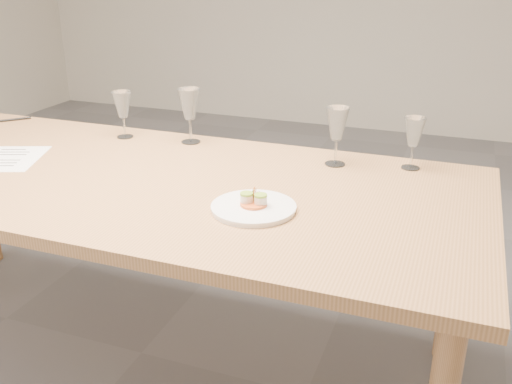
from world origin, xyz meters
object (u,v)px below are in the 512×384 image
(recipe_sheet, at_px, (8,158))
(wine_glass_3, at_px, (414,133))
(wine_glass_0, at_px, (122,105))
(dinner_plate, at_px, (254,207))
(dining_table, at_px, (127,192))
(ballpoint_pen, at_px, (14,119))
(wine_glass_2, at_px, (337,125))
(wine_glass_1, at_px, (189,105))

(recipe_sheet, bearing_deg, wine_glass_3, -4.39)
(wine_glass_0, bearing_deg, dinner_plate, -33.81)
(dinner_plate, relative_size, wine_glass_0, 1.31)
(dining_table, height_order, wine_glass_3, wine_glass_3)
(recipe_sheet, bearing_deg, ballpoint_pen, 109.17)
(dinner_plate, distance_m, recipe_sheet, 1.01)
(dining_table, relative_size, wine_glass_2, 11.58)
(dining_table, bearing_deg, wine_glass_2, 27.46)
(wine_glass_2, bearing_deg, wine_glass_3, 11.64)
(ballpoint_pen, bearing_deg, dining_table, -73.34)
(wine_glass_0, height_order, wine_glass_2, wine_glass_2)
(wine_glass_2, distance_m, wine_glass_3, 0.26)
(wine_glass_1, bearing_deg, wine_glass_3, -0.49)
(wine_glass_2, height_order, wine_glass_3, wine_glass_2)
(recipe_sheet, xyz_separation_m, ballpoint_pen, (-0.36, 0.43, 0.00))
(dining_table, distance_m, wine_glass_1, 0.46)
(dining_table, distance_m, wine_glass_0, 0.48)
(dinner_plate, xyz_separation_m, wine_glass_2, (0.13, 0.48, 0.13))
(wine_glass_2, bearing_deg, ballpoint_pen, 177.03)
(recipe_sheet, bearing_deg, wine_glass_1, 16.98)
(dinner_plate, xyz_separation_m, wine_glass_3, (0.39, 0.53, 0.12))
(dinner_plate, bearing_deg, wine_glass_1, 131.23)
(wine_glass_3, bearing_deg, wine_glass_1, 179.51)
(recipe_sheet, xyz_separation_m, wine_glass_0, (0.25, 0.38, 0.13))
(wine_glass_1, xyz_separation_m, wine_glass_3, (0.86, -0.01, -0.02))
(wine_glass_1, bearing_deg, recipe_sheet, -142.30)
(wine_glass_0, xyz_separation_m, wine_glass_1, (0.28, 0.03, 0.02))
(wine_glass_1, relative_size, wine_glass_3, 1.18)
(recipe_sheet, height_order, wine_glass_3, wine_glass_3)
(dining_table, relative_size, ballpoint_pen, 20.79)
(wine_glass_2, bearing_deg, recipe_sheet, -162.65)
(dining_table, bearing_deg, dinner_plate, -14.70)
(ballpoint_pen, bearing_deg, wine_glass_1, -48.27)
(recipe_sheet, relative_size, wine_glass_0, 1.85)
(dining_table, xyz_separation_m, wine_glass_2, (0.65, 0.34, 0.21))
(wine_glass_1, relative_size, wine_glass_2, 1.04)
(wine_glass_1, height_order, wine_glass_3, wine_glass_1)
(ballpoint_pen, relative_size, wine_glass_0, 0.61)
(recipe_sheet, relative_size, wine_glass_3, 1.92)
(wine_glass_3, bearing_deg, dinner_plate, -126.13)
(dinner_plate, distance_m, wine_glass_3, 0.66)
(dining_table, height_order, wine_glass_0, wine_glass_0)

